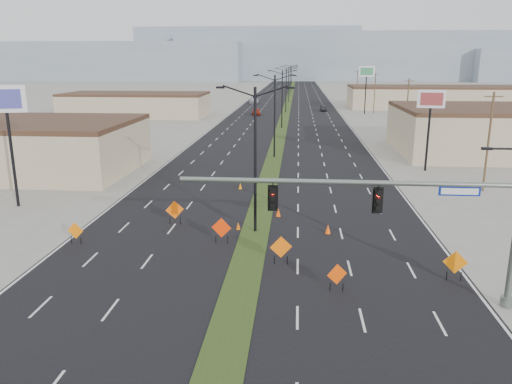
# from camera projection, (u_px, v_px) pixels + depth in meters

# --- Properties ---
(ground) EXTENTS (600.00, 600.00, 0.00)m
(ground) POSITION_uv_depth(u_px,v_px,m) (234.00, 315.00, 23.58)
(ground) COLOR gray
(ground) RESTS_ON ground
(road_surface) EXTENTS (25.00, 400.00, 0.02)m
(road_surface) POSITION_uv_depth(u_px,v_px,m) (286.00, 111.00, 119.93)
(road_surface) COLOR black
(road_surface) RESTS_ON ground
(median_strip) EXTENTS (2.00, 400.00, 0.04)m
(median_strip) POSITION_uv_depth(u_px,v_px,m) (286.00, 111.00, 119.93)
(median_strip) COLOR #2A3F16
(median_strip) RESTS_ON ground
(building_sw_far) EXTENTS (30.00, 14.00, 4.50)m
(building_sw_far) POSITION_uv_depth(u_px,v_px,m) (136.00, 106.00, 107.47)
(building_sw_far) COLOR tan
(building_sw_far) RESTS_ON ground
(building_se_far) EXTENTS (44.00, 16.00, 5.00)m
(building_se_far) POSITION_uv_depth(u_px,v_px,m) (438.00, 98.00, 125.87)
(building_se_far) COLOR tan
(building_se_far) RESTS_ON ground
(mesa_west) EXTENTS (180.00, 50.00, 22.00)m
(mesa_west) POSITION_uv_depth(u_px,v_px,m) (95.00, 62.00, 300.19)
(mesa_west) COLOR gray
(mesa_west) RESTS_ON ground
(mesa_center) EXTENTS (220.00, 50.00, 28.00)m
(mesa_center) POSITION_uv_depth(u_px,v_px,m) (360.00, 57.00, 305.85)
(mesa_center) COLOR gray
(mesa_center) RESTS_ON ground
(mesa_backdrop) EXTENTS (140.00, 50.00, 32.00)m
(mesa_backdrop) POSITION_uv_depth(u_px,v_px,m) (249.00, 54.00, 330.23)
(mesa_backdrop) COLOR gray
(mesa_backdrop) RESTS_ON ground
(signal_mast) EXTENTS (16.30, 0.60, 8.00)m
(signal_mast) POSITION_uv_depth(u_px,v_px,m) (417.00, 210.00, 23.59)
(signal_mast) COLOR slate
(signal_mast) RESTS_ON ground
(streetlight_0) EXTENTS (5.15, 0.24, 10.02)m
(streetlight_0) POSITION_uv_depth(u_px,v_px,m) (255.00, 156.00, 33.76)
(streetlight_0) COLOR black
(streetlight_0) RESTS_ON ground
(streetlight_1) EXTENTS (5.15, 0.24, 10.02)m
(streetlight_1) POSITION_uv_depth(u_px,v_px,m) (275.00, 113.00, 60.73)
(streetlight_1) COLOR black
(streetlight_1) RESTS_ON ground
(streetlight_2) EXTENTS (5.15, 0.24, 10.02)m
(streetlight_2) POSITION_uv_depth(u_px,v_px,m) (282.00, 97.00, 87.71)
(streetlight_2) COLOR black
(streetlight_2) RESTS_ON ground
(streetlight_3) EXTENTS (5.15, 0.24, 10.02)m
(streetlight_3) POSITION_uv_depth(u_px,v_px,m) (286.00, 89.00, 114.69)
(streetlight_3) COLOR black
(streetlight_3) RESTS_ON ground
(streetlight_4) EXTENTS (5.15, 0.24, 10.02)m
(streetlight_4) POSITION_uv_depth(u_px,v_px,m) (288.00, 83.00, 141.67)
(streetlight_4) COLOR black
(streetlight_4) RESTS_ON ground
(streetlight_5) EXTENTS (5.15, 0.24, 10.02)m
(streetlight_5) POSITION_uv_depth(u_px,v_px,m) (290.00, 80.00, 168.65)
(streetlight_5) COLOR black
(streetlight_5) RESTS_ON ground
(streetlight_6) EXTENTS (5.15, 0.24, 10.02)m
(streetlight_6) POSITION_uv_depth(u_px,v_px,m) (291.00, 77.00, 195.63)
(streetlight_6) COLOR black
(streetlight_6) RESTS_ON ground
(utility_pole_0) EXTENTS (1.60, 0.20, 9.00)m
(utility_pole_0) POSITION_uv_depth(u_px,v_px,m) (489.00, 141.00, 44.86)
(utility_pole_0) COLOR #4C3823
(utility_pole_0) RESTS_ON ground
(utility_pole_1) EXTENTS (1.60, 0.20, 9.00)m
(utility_pole_1) POSITION_uv_depth(u_px,v_px,m) (407.00, 106.00, 78.59)
(utility_pole_1) COLOR #4C3823
(utility_pole_1) RESTS_ON ground
(utility_pole_2) EXTENTS (1.60, 0.20, 9.00)m
(utility_pole_2) POSITION_uv_depth(u_px,v_px,m) (375.00, 93.00, 112.31)
(utility_pole_2) COLOR #4C3823
(utility_pole_2) RESTS_ON ground
(utility_pole_3) EXTENTS (1.60, 0.20, 9.00)m
(utility_pole_3) POSITION_uv_depth(u_px,v_px,m) (357.00, 85.00, 146.04)
(utility_pole_3) COLOR #4C3823
(utility_pole_3) RESTS_ON ground
(car_left) EXTENTS (2.29, 4.58, 1.50)m
(car_left) POSITION_uv_depth(u_px,v_px,m) (256.00, 112.00, 110.08)
(car_left) COLOR maroon
(car_left) RESTS_ON ground
(car_mid) EXTENTS (1.54, 3.92, 1.27)m
(car_mid) POSITION_uv_depth(u_px,v_px,m) (323.00, 108.00, 118.66)
(car_mid) COLOR black
(car_mid) RESTS_ON ground
(car_far) EXTENTS (2.29, 5.50, 1.59)m
(car_far) POSITION_uv_depth(u_px,v_px,m) (254.00, 100.00, 140.28)
(car_far) COLOR #B2B6BC
(car_far) RESTS_ON ground
(construction_sign_0) EXTENTS (1.11, 0.17, 1.48)m
(construction_sign_0) POSITION_uv_depth(u_px,v_px,m) (75.00, 231.00, 32.53)
(construction_sign_0) COLOR orange
(construction_sign_0) RESTS_ON ground
(construction_sign_1) EXTENTS (1.32, 0.22, 1.76)m
(construction_sign_1) POSITION_uv_depth(u_px,v_px,m) (221.00, 229.00, 32.55)
(construction_sign_1) COLOR #FF3605
(construction_sign_1) RESTS_ON ground
(construction_sign_2) EXTENTS (1.24, 0.57, 1.78)m
(construction_sign_2) POSITION_uv_depth(u_px,v_px,m) (175.00, 211.00, 36.42)
(construction_sign_2) COLOR #F95A05
(construction_sign_2) RESTS_ON ground
(construction_sign_3) EXTENTS (1.29, 0.36, 1.76)m
(construction_sign_3) POSITION_uv_depth(u_px,v_px,m) (281.00, 248.00, 29.19)
(construction_sign_3) COLOR #EE5D05
(construction_sign_3) RESTS_ON ground
(construction_sign_4) EXTENTS (1.06, 0.48, 1.51)m
(construction_sign_4) POSITION_uv_depth(u_px,v_px,m) (337.00, 275.00, 25.84)
(construction_sign_4) COLOR #E94304
(construction_sign_4) RESTS_ON ground
(construction_sign_5) EXTENTS (1.31, 0.17, 1.75)m
(construction_sign_5) POSITION_uv_depth(u_px,v_px,m) (455.00, 263.00, 27.00)
(construction_sign_5) COLOR #DD6704
(construction_sign_5) RESTS_ON ground
(cone_0) EXTENTS (0.47, 0.47, 0.66)m
(cone_0) POSITION_uv_depth(u_px,v_px,m) (278.00, 212.00, 38.43)
(cone_0) COLOR #E84A04
(cone_0) RESTS_ON ground
(cone_1) EXTENTS (0.36, 0.36, 0.54)m
(cone_1) POSITION_uv_depth(u_px,v_px,m) (238.00, 226.00, 35.46)
(cone_1) COLOR #DB5904
(cone_1) RESTS_ON ground
(cone_2) EXTENTS (0.47, 0.47, 0.65)m
(cone_2) POSITION_uv_depth(u_px,v_px,m) (328.00, 229.00, 34.62)
(cone_2) COLOR #FF5305
(cone_2) RESTS_ON ground
(cone_3) EXTENTS (0.42, 0.42, 0.58)m
(cone_3) POSITION_uv_depth(u_px,v_px,m) (240.00, 186.00, 46.68)
(cone_3) COLOR orange
(cone_3) RESTS_ON ground
(pole_sign_west) EXTENTS (3.18, 1.22, 9.83)m
(pole_sign_west) POSITION_uv_depth(u_px,v_px,m) (6.00, 108.00, 39.22)
(pole_sign_west) COLOR black
(pole_sign_west) RESTS_ON ground
(pole_sign_east_near) EXTENTS (2.85, 0.78, 8.69)m
(pole_sign_east_near) POSITION_uv_depth(u_px,v_px,m) (431.00, 106.00, 52.79)
(pole_sign_east_near) COLOR black
(pole_sign_east_near) RESTS_ON ground
(pole_sign_east_far) EXTENTS (3.44, 0.52, 10.51)m
(pole_sign_east_far) POSITION_uv_depth(u_px,v_px,m) (367.00, 75.00, 110.00)
(pole_sign_east_far) COLOR black
(pole_sign_east_far) RESTS_ON ground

